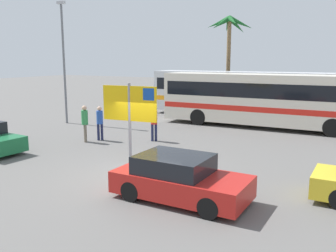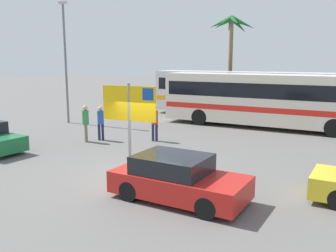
{
  "view_description": "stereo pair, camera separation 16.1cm",
  "coord_description": "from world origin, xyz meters",
  "views": [
    {
      "loc": [
        6.84,
        -10.6,
        4.09
      ],
      "look_at": [
        -0.21,
        2.8,
        1.3
      ],
      "focal_mm": 39.33,
      "sensor_mm": 36.0,
      "label": 1
    },
    {
      "loc": [
        6.98,
        -10.52,
        4.09
      ],
      "look_at": [
        -0.21,
        2.8,
        1.3
      ],
      "focal_mm": 39.33,
      "sensor_mm": 36.0,
      "label": 2
    }
  ],
  "objects": [
    {
      "name": "lamp_post_left_side",
      "position": [
        -9.77,
        6.98,
        4.08
      ],
      "size": [
        0.56,
        0.2,
        7.51
      ],
      "color": "slate",
      "rests_on": "ground"
    },
    {
      "name": "ferry_sign",
      "position": [
        -0.66,
        0.68,
        2.33
      ],
      "size": [
        2.2,
        0.25,
        3.2
      ],
      "rotation": [
        0.0,
        0.0,
        0.09
      ],
      "color": "gray",
      "rests_on": "ground"
    },
    {
      "name": "pedestrian_by_bus",
      "position": [
        -4.7,
        3.94,
        1.02
      ],
      "size": [
        0.32,
        0.32,
        1.73
      ],
      "rotation": [
        0.0,
        0.0,
        2.38
      ],
      "color": "#1E2347",
      "rests_on": "ground"
    },
    {
      "name": "ground",
      "position": [
        0.0,
        0.0,
        0.0
      ],
      "size": [
        120.0,
        120.0,
        0.0
      ],
      "primitive_type": "plane",
      "color": "#605E5B"
    },
    {
      "name": "bus_front_coach",
      "position": [
        1.83,
        11.34,
        1.78
      ],
      "size": [
        12.36,
        2.48,
        3.17
      ],
      "color": "silver",
      "rests_on": "ground"
    },
    {
      "name": "car_red",
      "position": [
        2.36,
        -1.37,
        0.64
      ],
      "size": [
        4.0,
        1.93,
        1.32
      ],
      "rotation": [
        0.0,
        0.0,
        -0.03
      ],
      "color": "red",
      "rests_on": "ground"
    },
    {
      "name": "pedestrian_crossing_lot",
      "position": [
        -2.19,
        5.06,
        1.05
      ],
      "size": [
        0.32,
        0.32,
        1.78
      ],
      "rotation": [
        0.0,
        0.0,
        5.38
      ],
      "color": "#1E2347",
      "rests_on": "ground"
    },
    {
      "name": "palm_tree_seaside",
      "position": [
        -2.73,
        17.93,
        5.98
      ],
      "size": [
        3.76,
        3.47,
        7.38
      ],
      "color": "brown",
      "rests_on": "ground"
    },
    {
      "name": "pedestrian_near_sign",
      "position": [
        -5.1,
        3.28,
        1.08
      ],
      "size": [
        0.32,
        0.32,
        1.82
      ],
      "rotation": [
        0.0,
        0.0,
        3.97
      ],
      "color": "#706656",
      "rests_on": "ground"
    },
    {
      "name": "bus_rear_coach",
      "position": [
        -0.77,
        14.58,
        1.78
      ],
      "size": [
        12.36,
        2.48,
        3.17
      ],
      "color": "silver",
      "rests_on": "ground"
    }
  ]
}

